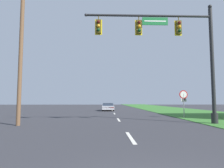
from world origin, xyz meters
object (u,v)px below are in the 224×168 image
at_px(stop_sign, 184,98).
at_px(route_sign_post, 184,101).
at_px(car_ahead, 108,107).
at_px(signal_mast, 178,48).
at_px(utility_pole_near, 21,42).

xyz_separation_m(stop_sign, route_sign_post, (1.00, 2.47, -0.34)).
relative_size(car_ahead, route_sign_post, 2.32).
distance_m(signal_mast, car_ahead, 19.79).
bearing_deg(car_ahead, signal_mast, -75.67).
distance_m(car_ahead, stop_sign, 15.65).
distance_m(signal_mast, route_sign_post, 8.59).
height_order(route_sign_post, utility_pole_near, utility_pole_near).
bearing_deg(car_ahead, utility_pole_near, -107.25).
bearing_deg(utility_pole_near, signal_mast, 2.61).
bearing_deg(utility_pole_near, route_sign_post, 28.81).
xyz_separation_m(signal_mast, utility_pole_near, (-10.70, -0.49, 0.22)).
relative_size(route_sign_post, utility_pole_near, 0.19).
height_order(car_ahead, utility_pole_near, utility_pole_near).
bearing_deg(signal_mast, route_sign_post, 66.55).
xyz_separation_m(route_sign_post, utility_pole_near, (-13.77, -7.58, 3.97)).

